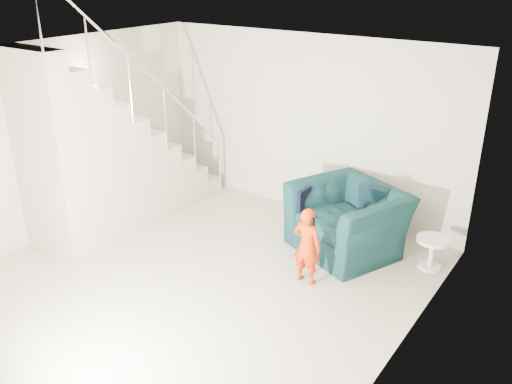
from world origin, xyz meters
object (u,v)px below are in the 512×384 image
armchair (348,220)px  staircase (105,166)px  toddler (307,246)px  side_table (432,248)px

armchair → staircase: 3.46m
armchair → toddler: (-0.04, -1.01, 0.05)m
side_table → staircase: bearing=-160.1°
toddler → side_table: (1.14, 1.19, -0.21)m
armchair → staircase: (-3.15, -1.35, 0.51)m
toddler → staircase: bearing=5.9°
toddler → staircase: staircase is taller
side_table → staircase: 4.57m
staircase → toddler: bearing=6.3°
armchair → toddler: size_ratio=1.38×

